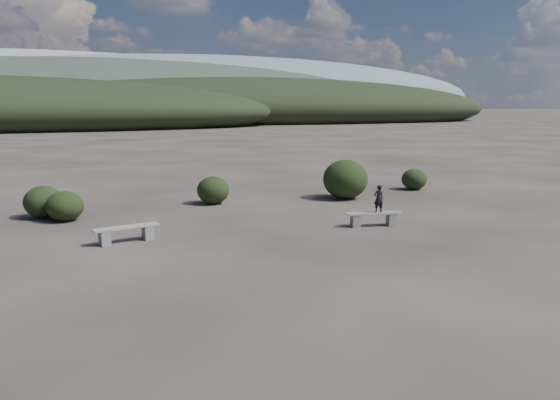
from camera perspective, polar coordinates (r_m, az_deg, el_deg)
name	(u,v)px	position (r m, az deg, el deg)	size (l,w,h in m)	color
ground	(356,269)	(12.82, 7.96, -7.20)	(1200.00, 1200.00, 0.00)	#292420
bench_left	(127,233)	(15.68, -15.74, -3.30)	(1.85, 0.77, 0.45)	gray
bench_right	(374,218)	(17.34, 9.75, -1.86)	(1.80, 0.69, 0.44)	gray
seated_person	(379,199)	(17.28, 10.27, 0.13)	(0.32, 0.21, 0.86)	black
shrub_a	(65,206)	(19.20, -21.56, -0.60)	(1.20, 1.20, 0.98)	black
shrub_b	(213,190)	(21.15, -7.00, 1.03)	(1.24, 1.24, 1.07)	black
shrub_d	(345,179)	(22.29, 6.84, 2.17)	(1.82, 1.82, 1.59)	black
shrub_e	(414,179)	(25.32, 13.84, 2.12)	(1.13, 1.13, 0.94)	black
shrub_f	(43,202)	(20.00, -23.48, -0.18)	(1.29, 1.29, 1.09)	black
mountain_ridges	(70,94)	(349.89, -21.12, 10.32)	(500.00, 400.00, 56.00)	black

